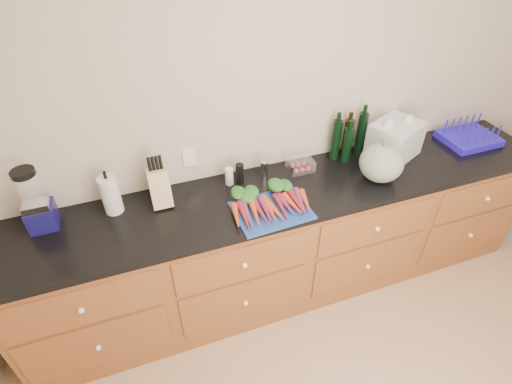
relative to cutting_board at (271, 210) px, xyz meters
name	(u,v)px	position (x,y,z in m)	size (l,w,h in m)	color
wall_back	(277,114)	(0.22, 0.48, 0.35)	(4.10, 0.05, 2.60)	#BFB29E
cabinets	(291,242)	(0.22, 0.16, -0.49)	(3.60, 0.64, 0.90)	brown
countertop	(295,190)	(0.22, 0.16, -0.03)	(3.64, 0.62, 0.04)	black
cutting_board	(271,210)	(0.00, 0.00, 0.00)	(0.44, 0.33, 0.01)	navy
carrots	(269,203)	(0.00, 0.04, 0.03)	(0.47, 0.32, 0.06)	#D24218
squash	(381,163)	(0.78, 0.06, 0.12)	(0.28, 0.28, 0.25)	slate
blender_appliance	(36,203)	(-1.25, 0.32, 0.16)	(0.15, 0.15, 0.38)	#12104C
paper_towel	(111,195)	(-0.87, 0.32, 0.11)	(0.11, 0.11, 0.24)	silver
knife_block	(160,187)	(-0.59, 0.30, 0.11)	(0.12, 0.12, 0.23)	tan
grinder_salt	(229,176)	(-0.15, 0.34, 0.05)	(0.05, 0.05, 0.12)	silver
grinder_pepper	(240,173)	(-0.08, 0.34, 0.06)	(0.05, 0.05, 0.13)	black
canister_chrome	(264,169)	(0.08, 0.34, 0.05)	(0.05, 0.05, 0.11)	silver
tomato_box	(300,165)	(0.34, 0.33, 0.03)	(0.16, 0.13, 0.08)	white
bottles	(348,139)	(0.71, 0.37, 0.14)	(0.26, 0.13, 0.31)	black
grocery_bag	(395,139)	(1.03, 0.28, 0.12)	(0.33, 0.27, 0.25)	silver
dish_rack	(469,137)	(1.67, 0.24, 0.03)	(0.39, 0.31, 0.15)	#2216C2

